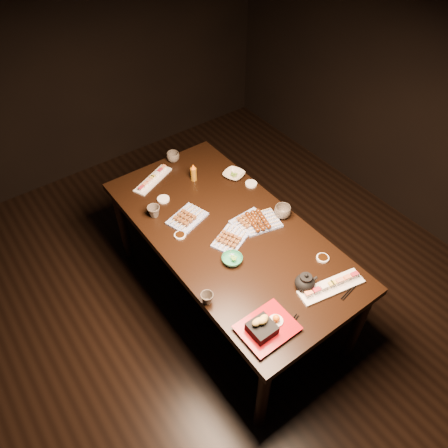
# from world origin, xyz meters

# --- Properties ---
(ground) EXTENTS (5.00, 5.00, 0.00)m
(ground) POSITION_xyz_m (0.00, 0.00, 0.00)
(ground) COLOR black
(ground) RESTS_ON ground
(dining_table) EXTENTS (1.00, 1.85, 0.75)m
(dining_table) POSITION_xyz_m (0.16, 0.37, 0.38)
(dining_table) COLOR black
(dining_table) RESTS_ON ground
(sushi_platter_near) EXTENTS (0.41, 0.18, 0.05)m
(sushi_platter_near) POSITION_xyz_m (0.36, -0.33, 0.77)
(sushi_platter_near) COLOR white
(sushi_platter_near) RESTS_ON dining_table
(sushi_platter_far) EXTENTS (0.35, 0.23, 0.04)m
(sushi_platter_far) POSITION_xyz_m (0.03, 1.09, 0.77)
(sushi_platter_far) COLOR white
(sushi_platter_far) RESTS_ON dining_table
(yakitori_plate_center) EXTENTS (0.27, 0.24, 0.06)m
(yakitori_plate_center) POSITION_xyz_m (0.12, 0.30, 0.78)
(yakitori_plate_center) COLOR #828EB6
(yakitori_plate_center) RESTS_ON dining_table
(yakitori_plate_right) EXTENTS (0.22, 0.17, 0.06)m
(yakitori_plate_right) POSITION_xyz_m (0.32, 0.35, 0.78)
(yakitori_plate_right) COLOR #828EB6
(yakitori_plate_right) RESTS_ON dining_table
(yakitori_plate_left) EXTENTS (0.28, 0.24, 0.06)m
(yakitori_plate_left) POSITION_xyz_m (0.01, 0.61, 0.78)
(yakitori_plate_left) COLOR #828EB6
(yakitori_plate_left) RESTS_ON dining_table
(tsukune_plate) EXTENTS (0.27, 0.23, 0.06)m
(tsukune_plate) POSITION_xyz_m (0.37, 0.30, 0.78)
(tsukune_plate) COLOR #828EB6
(tsukune_plate) RESTS_ON dining_table
(edamame_bowl_green) EXTENTS (0.16, 0.16, 0.04)m
(edamame_bowl_green) POSITION_xyz_m (0.03, 0.15, 0.77)
(edamame_bowl_green) COLOR #297F55
(edamame_bowl_green) RESTS_ON dining_table
(edamame_bowl_cream) EXTENTS (0.19, 0.19, 0.04)m
(edamame_bowl_cream) POSITION_xyz_m (0.52, 0.78, 0.77)
(edamame_bowl_cream) COLOR beige
(edamame_bowl_cream) RESTS_ON dining_table
(tempura_tray) EXTENTS (0.29, 0.24, 0.11)m
(tempura_tray) POSITION_xyz_m (-0.11, -0.32, 0.80)
(tempura_tray) COLOR black
(tempura_tray) RESTS_ON dining_table
(teacup_near_left) EXTENTS (0.08, 0.08, 0.07)m
(teacup_near_left) POSITION_xyz_m (-0.26, 0.01, 0.78)
(teacup_near_left) COLOR #4A4239
(teacup_near_left) RESTS_ON dining_table
(teacup_mid_right) EXTENTS (0.12, 0.12, 0.09)m
(teacup_mid_right) POSITION_xyz_m (0.52, 0.27, 0.79)
(teacup_mid_right) COLOR #4A4239
(teacup_mid_right) RESTS_ON dining_table
(teacup_far_left) EXTENTS (0.10, 0.10, 0.08)m
(teacup_far_left) POSITION_xyz_m (-0.15, 0.77, 0.79)
(teacup_far_left) COLOR #4A4239
(teacup_far_left) RESTS_ON dining_table
(teacup_far_right) EXTENTS (0.11, 0.11, 0.07)m
(teacup_far_right) POSITION_xyz_m (0.27, 1.20, 0.79)
(teacup_far_right) COLOR #4A4239
(teacup_far_right) RESTS_ON dining_table
(teapot) EXTENTS (0.17, 0.17, 0.12)m
(teapot) POSITION_xyz_m (0.24, -0.24, 0.81)
(teapot) COLOR black
(teapot) RESTS_ON dining_table
(condiment_bottle) EXTENTS (0.05, 0.05, 0.14)m
(condiment_bottle) POSITION_xyz_m (0.27, 0.93, 0.82)
(condiment_bottle) COLOR brown
(condiment_bottle) RESTS_ON dining_table
(sauce_dish_west) EXTENTS (0.09, 0.09, 0.01)m
(sauce_dish_west) POSITION_xyz_m (-0.11, 0.51, 0.76)
(sauce_dish_west) COLOR white
(sauce_dish_west) RESTS_ON dining_table
(sauce_dish_east) EXTENTS (0.10, 0.10, 0.01)m
(sauce_dish_east) POSITION_xyz_m (0.56, 0.64, 0.76)
(sauce_dish_east) COLOR white
(sauce_dish_east) RESTS_ON dining_table
(sauce_dish_se) EXTENTS (0.09, 0.09, 0.01)m
(sauce_dish_se) POSITION_xyz_m (0.48, -0.15, 0.76)
(sauce_dish_se) COLOR white
(sauce_dish_se) RESTS_ON dining_table
(sauce_dish_nw) EXTENTS (0.09, 0.09, 0.01)m
(sauce_dish_nw) POSITION_xyz_m (-0.02, 0.87, 0.76)
(sauce_dish_nw) COLOR white
(sauce_dish_nw) RESTS_ON dining_table
(chopsticks_near) EXTENTS (0.24, 0.09, 0.01)m
(chopsticks_near) POSITION_xyz_m (-0.03, -0.38, 0.75)
(chopsticks_near) COLOR black
(chopsticks_near) RESTS_ON dining_table
(chopsticks_se) EXTENTS (0.21, 0.06, 0.01)m
(chopsticks_se) POSITION_xyz_m (0.45, -0.41, 0.75)
(chopsticks_se) COLOR black
(chopsticks_se) RESTS_ON dining_table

